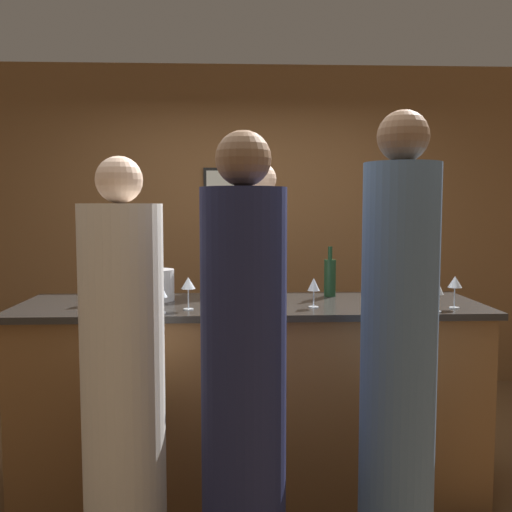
% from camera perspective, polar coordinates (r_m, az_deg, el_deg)
% --- Properties ---
extents(ground_plane, '(14.00, 14.00, 0.00)m').
position_cam_1_polar(ground_plane, '(3.48, -0.53, -22.11)').
color(ground_plane, brown).
extents(back_wall, '(8.00, 0.08, 2.80)m').
position_cam_1_polar(back_wall, '(5.02, -1.25, 2.86)').
color(back_wall, brown).
rests_on(back_wall, ground_plane).
extents(bar_counter, '(2.53, 0.75, 1.06)m').
position_cam_1_polar(bar_counter, '(3.27, -0.54, -13.82)').
color(bar_counter, brown).
rests_on(bar_counter, ground_plane).
extents(bartender, '(0.28, 0.28, 1.88)m').
position_cam_1_polar(bartender, '(3.86, 0.39, -5.29)').
color(bartender, '#B2B2B7').
rests_on(bartender, ground_plane).
extents(guest_0, '(0.32, 0.32, 1.97)m').
position_cam_1_polar(guest_0, '(2.50, 14.04, -10.31)').
color(guest_0, '#4C6B93').
rests_on(guest_0, ground_plane).
extents(guest_1, '(0.35, 0.35, 1.88)m').
position_cam_1_polar(guest_1, '(2.36, -1.24, -12.46)').
color(guest_1, '#1E234C').
rests_on(guest_1, ground_plane).
extents(guest_2, '(0.35, 0.35, 1.79)m').
position_cam_1_polar(guest_2, '(2.52, -13.13, -12.57)').
color(guest_2, silver).
rests_on(guest_2, ground_plane).
extents(wine_bottle_0, '(0.07, 0.07, 0.29)m').
position_cam_1_polar(wine_bottle_0, '(3.39, 7.40, -2.07)').
color(wine_bottle_0, '#19381E').
rests_on(wine_bottle_0, bar_counter).
extents(wine_bottle_1, '(0.07, 0.07, 0.26)m').
position_cam_1_polar(wine_bottle_1, '(3.18, -12.73, -2.82)').
color(wine_bottle_1, '#19381E').
rests_on(wine_bottle_1, bar_counter).
extents(ice_bucket, '(0.19, 0.19, 0.18)m').
position_cam_1_polar(ice_bucket, '(3.26, -9.84, -2.87)').
color(ice_bucket, silver).
rests_on(ice_bucket, bar_counter).
extents(wine_glass_0, '(0.08, 0.08, 0.17)m').
position_cam_1_polar(wine_glass_0, '(3.19, -15.80, -2.39)').
color(wine_glass_0, silver).
rests_on(wine_glass_0, bar_counter).
extents(wine_glass_1, '(0.07, 0.07, 0.17)m').
position_cam_1_polar(wine_glass_1, '(2.94, -6.80, -2.82)').
color(wine_glass_1, silver).
rests_on(wine_glass_1, bar_counter).
extents(wine_glass_2, '(0.07, 0.07, 0.16)m').
position_cam_1_polar(wine_glass_2, '(2.81, -2.06, -3.48)').
color(wine_glass_2, silver).
rests_on(wine_glass_2, bar_counter).
extents(wine_glass_3, '(0.07, 0.07, 0.17)m').
position_cam_1_polar(wine_glass_3, '(3.00, 17.64, -3.04)').
color(wine_glass_3, silver).
rests_on(wine_glass_3, bar_counter).
extents(wine_glass_4, '(0.06, 0.06, 0.16)m').
position_cam_1_polar(wine_glass_4, '(3.00, 5.79, -2.95)').
color(wine_glass_4, silver).
rests_on(wine_glass_4, bar_counter).
extents(wine_glass_5, '(0.07, 0.07, 0.15)m').
position_cam_1_polar(wine_glass_5, '(2.86, -9.53, -3.52)').
color(wine_glass_5, silver).
rests_on(wine_glass_5, bar_counter).
extents(wine_glass_6, '(0.07, 0.07, 0.17)m').
position_cam_1_polar(wine_glass_6, '(3.14, 19.27, -2.57)').
color(wine_glass_6, silver).
rests_on(wine_glass_6, bar_counter).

